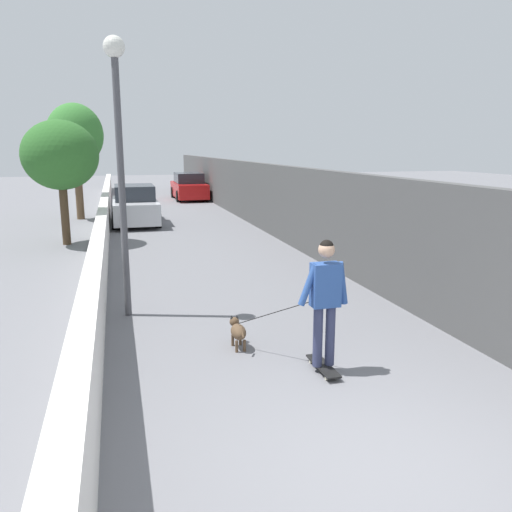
{
  "coord_description": "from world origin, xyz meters",
  "views": [
    {
      "loc": [
        -3.82,
        2.42,
        3.0
      ],
      "look_at": [
        5.22,
        -0.06,
        1.0
      ],
      "focal_mm": 35.8,
      "sensor_mm": 36.0,
      "label": 1
    }
  ],
  "objects_px": {
    "car_near": "(135,206)",
    "car_far": "(189,187)",
    "person_skateboarder": "(325,293)",
    "lamp_post": "(119,133)",
    "tree_left_near": "(60,156)",
    "skateboard": "(323,366)",
    "dog": "(238,331)",
    "tree_left_mid": "(75,136)"
  },
  "relations": [
    {
      "from": "lamp_post",
      "to": "car_near",
      "type": "relative_size",
      "value": 1.18
    },
    {
      "from": "tree_left_mid",
      "to": "skateboard",
      "type": "bearing_deg",
      "value": -166.24
    },
    {
      "from": "lamp_post",
      "to": "skateboard",
      "type": "distance_m",
      "value": 5.12
    },
    {
      "from": "car_near",
      "to": "dog",
      "type": "bearing_deg",
      "value": -175.9
    },
    {
      "from": "person_skateboarder",
      "to": "car_far",
      "type": "distance_m",
      "value": 23.99
    },
    {
      "from": "tree_left_near",
      "to": "skateboard",
      "type": "relative_size",
      "value": 4.78
    },
    {
      "from": "person_skateboarder",
      "to": "tree_left_near",
      "type": "bearing_deg",
      "value": 21.21
    },
    {
      "from": "skateboard",
      "to": "car_near",
      "type": "height_order",
      "value": "car_near"
    },
    {
      "from": "skateboard",
      "to": "car_far",
      "type": "bearing_deg",
      "value": -3.66
    },
    {
      "from": "car_near",
      "to": "car_far",
      "type": "height_order",
      "value": "same"
    },
    {
      "from": "skateboard",
      "to": "person_skateboarder",
      "type": "relative_size",
      "value": 0.46
    },
    {
      "from": "lamp_post",
      "to": "car_near",
      "type": "distance_m",
      "value": 11.86
    },
    {
      "from": "tree_left_mid",
      "to": "skateboard",
      "type": "xyz_separation_m",
      "value": [
        -16.78,
        -4.11,
        -3.39
      ]
    },
    {
      "from": "tree_left_near",
      "to": "skateboard",
      "type": "distance_m",
      "value": 11.87
    },
    {
      "from": "tree_left_near",
      "to": "tree_left_mid",
      "type": "height_order",
      "value": "tree_left_mid"
    },
    {
      "from": "dog",
      "to": "car_far",
      "type": "height_order",
      "value": "car_far"
    },
    {
      "from": "person_skateboarder",
      "to": "car_near",
      "type": "height_order",
      "value": "person_skateboarder"
    },
    {
      "from": "lamp_post",
      "to": "car_near",
      "type": "bearing_deg",
      "value": -2.97
    },
    {
      "from": "tree_left_near",
      "to": "lamp_post",
      "type": "height_order",
      "value": "lamp_post"
    },
    {
      "from": "lamp_post",
      "to": "tree_left_near",
      "type": "bearing_deg",
      "value": 12.38
    },
    {
      "from": "person_skateboarder",
      "to": "car_far",
      "type": "bearing_deg",
      "value": -3.66
    },
    {
      "from": "lamp_post",
      "to": "person_skateboarder",
      "type": "xyz_separation_m",
      "value": [
        -3.15,
        -2.51,
        -2.13
      ]
    },
    {
      "from": "tree_left_mid",
      "to": "person_skateboarder",
      "type": "bearing_deg",
      "value": -166.24
    },
    {
      "from": "tree_left_mid",
      "to": "dog",
      "type": "bearing_deg",
      "value": -168.54
    },
    {
      "from": "lamp_post",
      "to": "car_near",
      "type": "xyz_separation_m",
      "value": [
        11.58,
        -0.6,
        -2.52
      ]
    },
    {
      "from": "lamp_post",
      "to": "skateboard",
      "type": "relative_size",
      "value": 5.99
    },
    {
      "from": "lamp_post",
      "to": "dog",
      "type": "distance_m",
      "value": 3.93
    },
    {
      "from": "tree_left_mid",
      "to": "lamp_post",
      "type": "xyz_separation_m",
      "value": [
        -13.63,
        -1.6,
        -0.23
      ]
    },
    {
      "from": "tree_left_near",
      "to": "dog",
      "type": "height_order",
      "value": "tree_left_near"
    },
    {
      "from": "person_skateboarder",
      "to": "tree_left_mid",
      "type": "bearing_deg",
      "value": 13.76
    },
    {
      "from": "tree_left_near",
      "to": "dog",
      "type": "distance_m",
      "value": 10.5
    },
    {
      "from": "skateboard",
      "to": "dog",
      "type": "xyz_separation_m",
      "value": [
        1.11,
        0.93,
        0.21
      ]
    },
    {
      "from": "tree_left_near",
      "to": "car_far",
      "type": "height_order",
      "value": "tree_left_near"
    },
    {
      "from": "dog",
      "to": "person_skateboarder",
      "type": "bearing_deg",
      "value": -139.94
    },
    {
      "from": "tree_left_near",
      "to": "car_near",
      "type": "height_order",
      "value": "tree_left_near"
    },
    {
      "from": "person_skateboarder",
      "to": "lamp_post",
      "type": "bearing_deg",
      "value": 38.55
    },
    {
      "from": "lamp_post",
      "to": "skateboard",
      "type": "bearing_deg",
      "value": -141.45
    },
    {
      "from": "car_near",
      "to": "car_far",
      "type": "xyz_separation_m",
      "value": [
        9.21,
        -3.44,
        0.0
      ]
    },
    {
      "from": "car_near",
      "to": "car_far",
      "type": "distance_m",
      "value": 9.83
    },
    {
      "from": "car_near",
      "to": "lamp_post",
      "type": "bearing_deg",
      "value": 177.03
    },
    {
      "from": "tree_left_near",
      "to": "lamp_post",
      "type": "relative_size",
      "value": 0.8
    },
    {
      "from": "tree_left_mid",
      "to": "lamp_post",
      "type": "distance_m",
      "value": 13.73
    }
  ]
}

